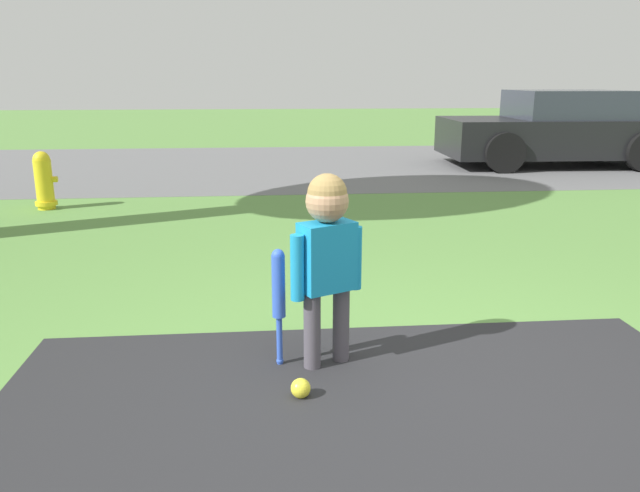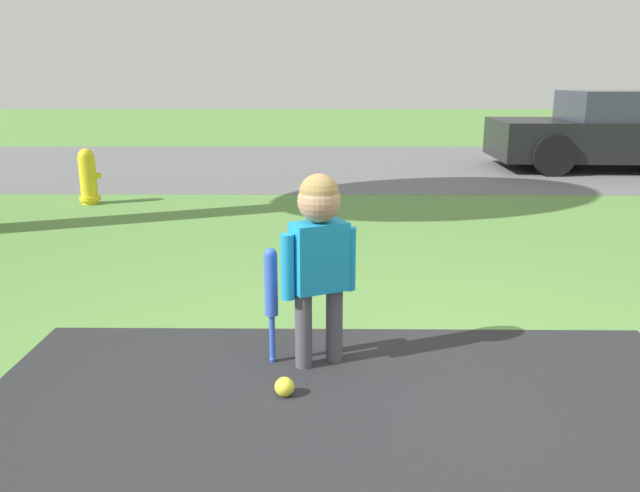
{
  "view_description": "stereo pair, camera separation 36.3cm",
  "coord_description": "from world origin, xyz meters",
  "px_view_note": "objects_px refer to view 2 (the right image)",
  "views": [
    {
      "loc": [
        -0.75,
        -2.57,
        1.5
      ],
      "look_at": [
        -0.44,
        0.92,
        0.56
      ],
      "focal_mm": 35.0,
      "sensor_mm": 36.0,
      "label": 1
    },
    {
      "loc": [
        -0.39,
        -2.59,
        1.5
      ],
      "look_at": [
        -0.44,
        0.92,
        0.56
      ],
      "focal_mm": 35.0,
      "sensor_mm": 36.0,
      "label": 2
    }
  ],
  "objects_px": {
    "child": "(319,244)",
    "baseball_bat": "(271,289)",
    "parked_car": "(612,132)",
    "sports_ball": "(284,387)",
    "fire_hydrant": "(88,177)"
  },
  "relations": [
    {
      "from": "sports_ball",
      "to": "fire_hydrant",
      "type": "xyz_separation_m",
      "value": [
        -2.73,
        4.81,
        0.29
      ]
    },
    {
      "from": "baseball_bat",
      "to": "fire_hydrant",
      "type": "height_order",
      "value": "fire_hydrant"
    },
    {
      "from": "child",
      "to": "fire_hydrant",
      "type": "distance_m",
      "value": 5.32
    },
    {
      "from": "baseball_bat",
      "to": "fire_hydrant",
      "type": "xyz_separation_m",
      "value": [
        -2.64,
        4.44,
        -0.08
      ]
    },
    {
      "from": "baseball_bat",
      "to": "parked_car",
      "type": "relative_size",
      "value": 0.17
    },
    {
      "from": "child",
      "to": "sports_ball",
      "type": "bearing_deg",
      "value": -140.14
    },
    {
      "from": "fire_hydrant",
      "to": "parked_car",
      "type": "xyz_separation_m",
      "value": [
        7.77,
        3.21,
        0.29
      ]
    },
    {
      "from": "sports_ball",
      "to": "parked_car",
      "type": "relative_size",
      "value": 0.03
    },
    {
      "from": "child",
      "to": "sports_ball",
      "type": "distance_m",
      "value": 0.74
    },
    {
      "from": "child",
      "to": "baseball_bat",
      "type": "bearing_deg",
      "value": 150.91
    },
    {
      "from": "baseball_bat",
      "to": "parked_car",
      "type": "height_order",
      "value": "parked_car"
    },
    {
      "from": "parked_car",
      "to": "fire_hydrant",
      "type": "bearing_deg",
      "value": 24.02
    },
    {
      "from": "baseball_bat",
      "to": "parked_car",
      "type": "distance_m",
      "value": 9.2
    },
    {
      "from": "sports_ball",
      "to": "parked_car",
      "type": "height_order",
      "value": "parked_car"
    },
    {
      "from": "fire_hydrant",
      "to": "parked_car",
      "type": "bearing_deg",
      "value": 22.43
    }
  ]
}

